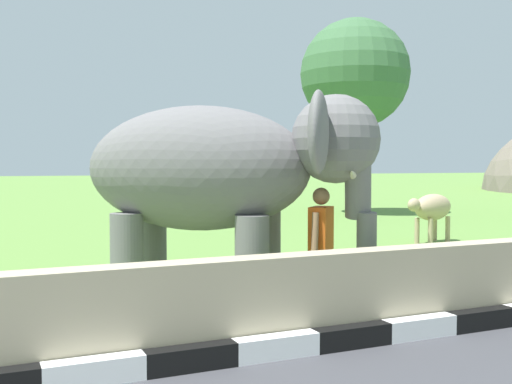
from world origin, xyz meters
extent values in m
cube|color=white|center=(1.00, 3.47, 0.12)|extent=(0.90, 0.20, 0.24)
cube|color=black|center=(1.90, 3.47, 0.12)|extent=(0.90, 0.20, 0.24)
cube|color=white|center=(2.80, 3.47, 0.12)|extent=(0.90, 0.20, 0.24)
cube|color=black|center=(3.70, 3.47, 0.12)|extent=(0.90, 0.20, 0.24)
cube|color=white|center=(4.60, 3.47, 0.12)|extent=(0.90, 0.20, 0.24)
cube|color=black|center=(5.50, 3.47, 0.12)|extent=(0.90, 0.20, 0.24)
cube|color=tan|center=(2.00, 3.77, 0.50)|extent=(28.00, 0.36, 1.00)
cylinder|color=slate|center=(3.78, 5.83, 0.66)|extent=(0.44, 0.44, 1.32)
cylinder|color=slate|center=(3.26, 5.10, 0.66)|extent=(0.44, 0.44, 1.32)
cylinder|color=slate|center=(2.40, 6.82, 0.66)|extent=(0.44, 0.44, 1.32)
cylinder|color=slate|center=(1.88, 6.09, 0.66)|extent=(0.44, 0.44, 1.32)
ellipsoid|color=slate|center=(2.83, 5.96, 1.91)|extent=(3.45, 3.11, 1.70)
sphere|color=slate|center=(4.35, 4.87, 2.30)|extent=(1.16, 1.16, 1.16)
ellipsoid|color=#D84C8C|center=(4.58, 4.70, 2.45)|extent=(0.67, 0.73, 0.44)
ellipsoid|color=slate|center=(4.68, 5.58, 2.35)|extent=(0.72, 0.87, 1.00)
ellipsoid|color=slate|center=(3.77, 4.32, 2.35)|extent=(0.72, 0.87, 1.00)
cylinder|color=slate|center=(4.58, 4.70, 1.75)|extent=(0.58, 0.62, 1.00)
cylinder|color=slate|center=(4.68, 4.63, 0.95)|extent=(0.39, 0.40, 0.81)
cone|color=beige|center=(4.70, 4.96, 1.85)|extent=(0.44, 0.54, 0.22)
cone|color=beige|center=(4.37, 4.50, 1.85)|extent=(0.44, 0.54, 0.22)
cylinder|color=navy|center=(4.33, 5.15, 0.41)|extent=(0.15, 0.15, 0.82)
cylinder|color=navy|center=(4.18, 5.01, 0.41)|extent=(0.15, 0.15, 0.82)
cube|color=#D85919|center=(4.26, 5.08, 1.11)|extent=(0.46, 0.45, 0.58)
cylinder|color=#9E7251|center=(4.45, 5.26, 1.08)|extent=(0.16, 0.15, 0.53)
cylinder|color=#9E7251|center=(4.07, 4.91, 1.08)|extent=(0.16, 0.16, 0.53)
sphere|color=#9E7251|center=(4.26, 5.08, 1.54)|extent=(0.23, 0.23, 0.23)
cylinder|color=tan|center=(10.09, 9.83, 0.33)|extent=(0.12, 0.12, 0.65)
cylinder|color=tan|center=(9.95, 10.17, 0.33)|extent=(0.12, 0.12, 0.65)
cylinder|color=tan|center=(10.92, 10.17, 0.33)|extent=(0.12, 0.12, 0.65)
cylinder|color=tan|center=(10.79, 10.51, 0.33)|extent=(0.12, 0.12, 0.65)
ellipsoid|color=tan|center=(10.44, 10.17, 0.90)|extent=(1.62, 1.12, 0.66)
ellipsoid|color=tan|center=(9.57, 9.82, 1.00)|extent=(0.47, 0.39, 0.32)
cylinder|color=brown|center=(13.74, 18.76, 2.18)|extent=(0.36, 0.36, 4.36)
sphere|color=#3D683F|center=(13.74, 18.76, 5.54)|extent=(4.31, 4.31, 4.31)
camera|label=1|loc=(0.09, -2.07, 1.96)|focal=43.51mm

